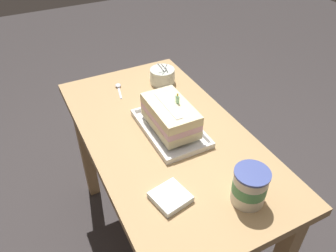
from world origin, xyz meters
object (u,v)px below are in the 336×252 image
serving_spoon_near_tray (118,87)px  napkin_pile (170,197)px  foil_tray (170,129)px  birthday_cake (170,115)px  ice_cream_tub (250,186)px  bowl_stack (162,76)px

serving_spoon_near_tray → napkin_pile: 0.73m
foil_tray → birthday_cake: birthday_cake is taller
foil_tray → serving_spoon_near_tray: size_ratio=2.70×
birthday_cake → foil_tray: bearing=90.0°
birthday_cake → serving_spoon_near_tray: (-0.41, -0.08, -0.07)m
foil_tray → ice_cream_tub: ice_cream_tub is taller
serving_spoon_near_tray → bowl_stack: bearing=77.2°
bowl_stack → napkin_pile: (0.68, -0.30, -0.03)m
birthday_cake → ice_cream_tub: 0.44m
ice_cream_tub → serving_spoon_near_tray: size_ratio=0.98×
serving_spoon_near_tray → napkin_pile: size_ratio=1.00×
birthday_cake → bowl_stack: birthday_cake is taller
birthday_cake → serving_spoon_near_tray: 0.42m
foil_tray → bowl_stack: size_ratio=2.82×
foil_tray → serving_spoon_near_tray: (-0.41, -0.08, -0.00)m
foil_tray → ice_cream_tub: size_ratio=2.75×
foil_tray → serving_spoon_near_tray: bearing=-169.2°
ice_cream_tub → serving_spoon_near_tray: bearing=-170.7°
ice_cream_tub → serving_spoon_near_tray: 0.85m
foil_tray → bowl_stack: bowl_stack is taller
bowl_stack → ice_cream_tub: (0.79, -0.08, 0.03)m
bowl_stack → serving_spoon_near_tray: bearing=-102.8°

